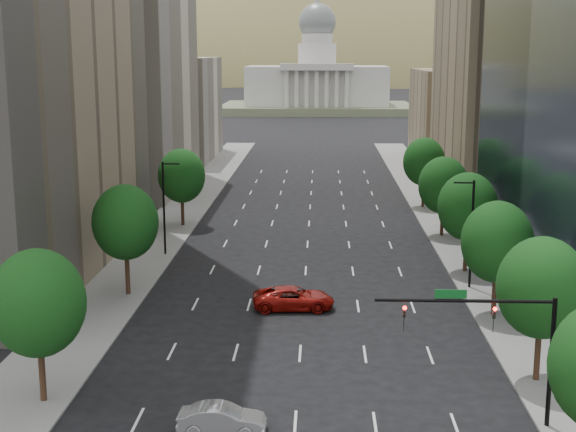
# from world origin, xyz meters

# --- Properties ---
(sidewalk_left) EXTENTS (6.00, 200.00, 0.15)m
(sidewalk_left) POSITION_xyz_m (-15.50, 60.00, 0.07)
(sidewalk_left) COLOR slate
(sidewalk_left) RESTS_ON ground
(sidewalk_right) EXTENTS (6.00, 200.00, 0.15)m
(sidewalk_right) POSITION_xyz_m (15.50, 60.00, 0.07)
(sidewalk_right) COLOR slate
(sidewalk_right) RESTS_ON ground
(midrise_cream_left) EXTENTS (14.00, 30.00, 35.00)m
(midrise_cream_left) POSITION_xyz_m (-25.00, 103.00, 17.50)
(midrise_cream_left) COLOR beige
(midrise_cream_left) RESTS_ON ground
(filler_left) EXTENTS (14.00, 26.00, 18.00)m
(filler_left) POSITION_xyz_m (-25.00, 136.00, 9.00)
(filler_left) COLOR beige
(filler_left) RESTS_ON ground
(parking_tan_right) EXTENTS (14.00, 30.00, 30.00)m
(parking_tan_right) POSITION_xyz_m (25.00, 100.00, 15.00)
(parking_tan_right) COLOR #8C7759
(parking_tan_right) RESTS_ON ground
(filler_right) EXTENTS (14.00, 26.00, 16.00)m
(filler_right) POSITION_xyz_m (25.00, 133.00, 8.00)
(filler_right) COLOR #8C7759
(filler_right) RESTS_ON ground
(tree_right_1) EXTENTS (5.20, 5.20, 8.75)m
(tree_right_1) POSITION_xyz_m (14.00, 36.00, 5.75)
(tree_right_1) COLOR #382316
(tree_right_1) RESTS_ON ground
(tree_right_2) EXTENTS (5.20, 5.20, 8.61)m
(tree_right_2) POSITION_xyz_m (14.00, 48.00, 5.60)
(tree_right_2) COLOR #382316
(tree_right_2) RESTS_ON ground
(tree_right_3) EXTENTS (5.20, 5.20, 8.89)m
(tree_right_3) POSITION_xyz_m (14.00, 60.00, 5.89)
(tree_right_3) COLOR #382316
(tree_right_3) RESTS_ON ground
(tree_right_4) EXTENTS (5.20, 5.20, 8.46)m
(tree_right_4) POSITION_xyz_m (14.00, 74.00, 5.46)
(tree_right_4) COLOR #382316
(tree_right_4) RESTS_ON ground
(tree_right_5) EXTENTS (5.20, 5.20, 8.75)m
(tree_right_5) POSITION_xyz_m (14.00, 90.00, 5.75)
(tree_right_5) COLOR #382316
(tree_right_5) RESTS_ON ground
(tree_left_0) EXTENTS (5.20, 5.20, 8.75)m
(tree_left_0) POSITION_xyz_m (-14.00, 32.00, 5.75)
(tree_left_0) COLOR #382316
(tree_left_0) RESTS_ON ground
(tree_left_1) EXTENTS (5.20, 5.20, 8.97)m
(tree_left_1) POSITION_xyz_m (-14.00, 52.00, 5.96)
(tree_left_1) COLOR #382316
(tree_left_1) RESTS_ON ground
(tree_left_2) EXTENTS (5.20, 5.20, 8.68)m
(tree_left_2) POSITION_xyz_m (-14.00, 78.00, 5.68)
(tree_left_2) COLOR #382316
(tree_left_2) RESTS_ON ground
(streetlight_rn) EXTENTS (1.70, 0.20, 9.00)m
(streetlight_rn) POSITION_xyz_m (13.44, 55.00, 4.84)
(streetlight_rn) COLOR black
(streetlight_rn) RESTS_ON ground
(streetlight_ln) EXTENTS (1.70, 0.20, 9.00)m
(streetlight_ln) POSITION_xyz_m (-13.44, 65.00, 4.84)
(streetlight_ln) COLOR black
(streetlight_ln) RESTS_ON ground
(traffic_signal) EXTENTS (9.12, 0.40, 7.38)m
(traffic_signal) POSITION_xyz_m (10.53, 30.00, 5.17)
(traffic_signal) COLOR black
(traffic_signal) RESTS_ON ground
(capitol) EXTENTS (60.00, 40.00, 35.20)m
(capitol) POSITION_xyz_m (0.00, 249.71, 8.58)
(capitol) COLOR #596647
(capitol) RESTS_ON ground
(foothills) EXTENTS (720.00, 413.00, 263.00)m
(foothills) POSITION_xyz_m (34.67, 599.39, -37.78)
(foothills) COLOR olive
(foothills) RESTS_ON ground
(car_silver) EXTENTS (4.51, 1.66, 1.48)m
(car_silver) POSITION_xyz_m (-3.70, 28.81, 0.74)
(car_silver) COLOR #A8A9AE
(car_silver) RESTS_ON ground
(car_red_far) EXTENTS (6.29, 3.20, 1.70)m
(car_red_far) POSITION_xyz_m (-0.72, 49.10, 0.85)
(car_red_far) COLOR maroon
(car_red_far) RESTS_ON ground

